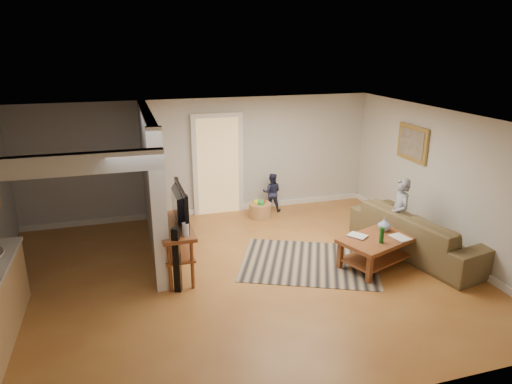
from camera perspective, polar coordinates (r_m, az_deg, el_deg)
ground at (r=7.49m, az=-2.12°, el=-10.39°), size 7.50×7.50×0.00m
room_shell at (r=7.15m, az=-11.41°, el=0.54°), size 7.54×6.02×2.52m
area_rug at (r=7.94m, az=6.68°, el=-8.72°), size 2.78×2.47×0.01m
sofa at (r=8.76m, az=19.55°, el=-7.07°), size 1.52×2.77×0.77m
coffee_table at (r=7.92m, az=15.14°, el=-6.14°), size 1.51×1.18×0.78m
tv_console at (r=7.36m, az=-10.04°, el=-4.57°), size 0.53×1.35×1.16m
speaker_left at (r=6.93m, az=-9.87°, el=-8.41°), size 0.13×0.13×1.02m
speaker_right at (r=9.59m, az=-12.02°, el=-0.59°), size 0.15×0.15×1.13m
toy_basket at (r=9.78m, az=0.52°, el=-2.19°), size 0.48×0.48×0.43m
child at (r=8.77m, az=17.09°, el=-6.80°), size 0.41×0.54×1.34m
toddler at (r=10.23m, az=1.96°, el=-2.34°), size 0.51×0.46×0.86m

